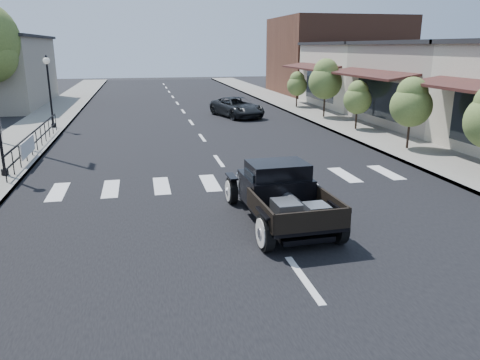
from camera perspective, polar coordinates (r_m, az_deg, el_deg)
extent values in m
plane|color=black|center=(12.03, 2.97, -5.48)|extent=(120.00, 120.00, 0.00)
cube|color=black|center=(26.33, -5.50, 6.32)|extent=(14.00, 80.00, 0.02)
cube|color=gray|center=(26.74, -23.98, 5.31)|extent=(3.00, 80.00, 0.15)
cube|color=gray|center=(28.55, 11.82, 6.94)|extent=(3.00, 80.00, 0.15)
cube|color=#ABA090|center=(29.88, 25.34, 10.37)|extent=(10.00, 9.00, 4.50)
cube|color=beige|center=(37.45, 16.99, 12.02)|extent=(10.00, 9.00, 4.50)
cube|color=brown|center=(46.61, 11.64, 14.57)|extent=(11.00, 10.00, 7.00)
imported|color=black|center=(30.34, -0.36, 8.84)|extent=(3.26, 4.89, 1.25)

